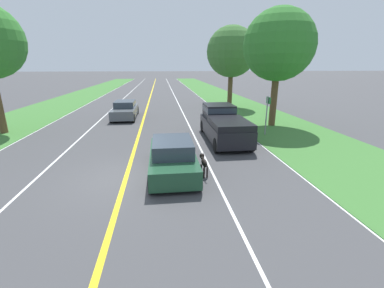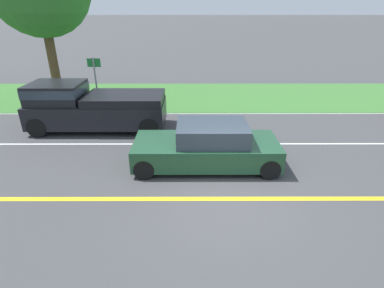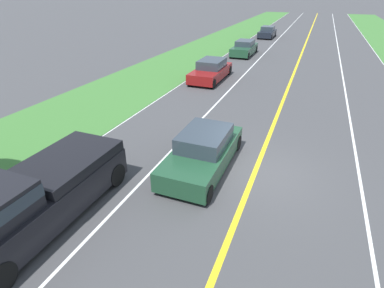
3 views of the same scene
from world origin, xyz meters
name	(u,v)px [view 3 (image 3 of 3)]	position (x,y,z in m)	size (l,w,h in m)	color
ground_plane	(255,172)	(0.00, 0.00, 0.00)	(400.00, 400.00, 0.00)	#424244
centre_divider_line	(255,172)	(0.00, 0.00, 0.00)	(0.18, 160.00, 0.01)	yellow
lane_edge_line_right	(97,139)	(7.00, 0.00, 0.00)	(0.14, 160.00, 0.01)	white
lane_dash_same_dir	(168,154)	(3.50, 0.00, 0.00)	(0.10, 160.00, 0.01)	white
lane_dash_oncoming	(362,194)	(-3.50, 0.00, 0.00)	(0.10, 160.00, 0.01)	white
grass_verge_right	(45,128)	(10.00, 0.00, 0.01)	(6.00, 160.00, 0.03)	#3D7533
ego_car	(203,151)	(1.88, 0.39, 0.65)	(1.87, 4.49, 1.41)	#1E472D
dog	(178,143)	(3.11, -0.12, 0.54)	(0.27, 1.05, 0.84)	black
pickup_truck	(32,196)	(5.12, 4.96, 0.96)	(2.05, 5.41, 1.91)	black
car_trailing_near	(211,70)	(5.45, -11.03, 0.65)	(1.91, 4.77, 1.41)	maroon
car_trailing_mid	(244,48)	(5.27, -20.66, 0.65)	(1.82, 4.65, 1.37)	#1E472D
car_trailing_far	(267,32)	(5.10, -33.14, 0.65)	(1.84, 4.41, 1.40)	black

